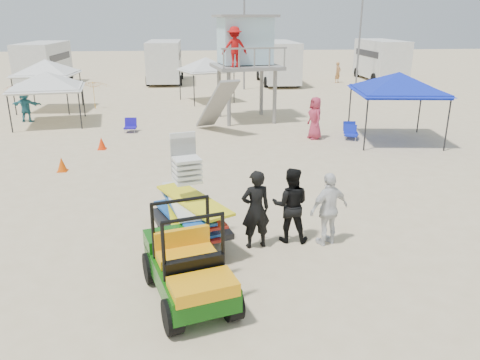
{
  "coord_description": "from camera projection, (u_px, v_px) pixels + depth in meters",
  "views": [
    {
      "loc": [
        -0.48,
        -7.69,
        5.04
      ],
      "look_at": [
        0.5,
        3.0,
        1.3
      ],
      "focal_mm": 35.0,
      "sensor_mm": 36.0,
      "label": 1
    }
  ],
  "objects": [
    {
      "name": "rv_mid_right",
      "position": [
        278.0,
        60.0,
        37.06
      ],
      "size": [
        2.64,
        7.0,
        3.25
      ],
      "color": "silver",
      "rests_on": "ground"
    },
    {
      "name": "light_pole_left",
      "position": [
        244.0,
        33.0,
        33.26
      ],
      "size": [
        0.14,
        0.14,
        8.0
      ],
      "primitive_type": "cylinder",
      "color": "slate",
      "rests_on": "ground"
    },
    {
      "name": "man_right",
      "position": [
        329.0,
        209.0,
        10.74
      ],
      "size": [
        1.11,
        0.79,
        1.75
      ],
      "primitive_type": "imported",
      "rotation": [
        0.0,
        0.0,
        3.53
      ],
      "color": "white",
      "rests_on": "ground"
    },
    {
      "name": "distant_beachgoers",
      "position": [
        190.0,
        102.0,
        24.51
      ],
      "size": [
        21.2,
        18.9,
        1.83
      ],
      "color": "#A42E46",
      "rests_on": "ground"
    },
    {
      "name": "lifeguard_tower",
      "position": [
        244.0,
        45.0,
        23.13
      ],
      "size": [
        3.59,
        3.59,
        5.05
      ],
      "color": "gray",
      "rests_on": "ground"
    },
    {
      "name": "man_mid",
      "position": [
        290.0,
        205.0,
        10.89
      ],
      "size": [
        1.0,
        0.85,
        1.81
      ],
      "primitive_type": "imported",
      "rotation": [
        0.0,
        0.0,
        2.94
      ],
      "color": "black",
      "rests_on": "ground"
    },
    {
      "name": "canopy_blue",
      "position": [
        399.0,
        76.0,
        19.28
      ],
      "size": [
        3.7,
        3.7,
        3.31
      ],
      "color": "black",
      "rests_on": "ground"
    },
    {
      "name": "cone_far",
      "position": [
        62.0,
        164.0,
        16.1
      ],
      "size": [
        0.34,
        0.34,
        0.5
      ],
      "primitive_type": "cone",
      "color": "#E24E07",
      "rests_on": "ground"
    },
    {
      "name": "rv_mid_left",
      "position": [
        165.0,
        60.0,
        37.69
      ],
      "size": [
        2.65,
        6.5,
        3.25
      ],
      "color": "silver",
      "rests_on": "ground"
    },
    {
      "name": "rv_far_left",
      "position": [
        44.0,
        62.0,
        35.5
      ],
      "size": [
        2.64,
        6.8,
        3.25
      ],
      "color": "silver",
      "rests_on": "ground"
    },
    {
      "name": "canopy_white_b",
      "position": [
        45.0,
        62.0,
        25.99
      ],
      "size": [
        3.1,
        3.1,
        3.23
      ],
      "color": "black",
      "rests_on": "ground"
    },
    {
      "name": "umbrella_b",
      "position": [
        94.0,
        95.0,
        26.97
      ],
      "size": [
        2.47,
        2.48,
        1.6
      ],
      "primitive_type": "imported",
      "rotation": [
        0.0,
        0.0,
        0.69
      ],
      "color": "orange",
      "rests_on": "ground"
    },
    {
      "name": "ground",
      "position": [
        228.0,
        296.0,
        8.93
      ],
      "size": [
        140.0,
        140.0,
        0.0
      ],
      "primitive_type": "plane",
      "color": "beige",
      "rests_on": "ground"
    },
    {
      "name": "beach_chair_b",
      "position": [
        350.0,
        129.0,
        20.89
      ],
      "size": [
        0.61,
        0.65,
        0.64
      ],
      "color": "#1023AD",
      "rests_on": "ground"
    },
    {
      "name": "beach_chair_c",
      "position": [
        351.0,
        132.0,
        20.32
      ],
      "size": [
        0.71,
        0.79,
        0.64
      ],
      "color": "#1123B9",
      "rests_on": "ground"
    },
    {
      "name": "canopy_white_c",
      "position": [
        206.0,
        60.0,
        28.76
      ],
      "size": [
        3.55,
        3.55,
        3.13
      ],
      "color": "black",
      "rests_on": "ground"
    },
    {
      "name": "utility_cart",
      "position": [
        187.0,
        259.0,
        8.56
      ],
      "size": [
        1.83,
        2.65,
        1.84
      ],
      "color": "#0E4D0C",
      "rests_on": "ground"
    },
    {
      "name": "beach_chair_a",
      "position": [
        130.0,
        125.0,
        21.66
      ],
      "size": [
        0.57,
        0.61,
        0.64
      ],
      "color": "#1A0FA5",
      "rests_on": "ground"
    },
    {
      "name": "cone_near",
      "position": [
        102.0,
        143.0,
        18.8
      ],
      "size": [
        0.34,
        0.34,
        0.5
      ],
      "primitive_type": "cone",
      "color": "#F93407",
      "rests_on": "ground"
    },
    {
      "name": "umbrella_a",
      "position": [
        24.0,
        98.0,
        25.48
      ],
      "size": [
        2.11,
        2.14,
        1.71
      ],
      "primitive_type": "imported",
      "rotation": [
        0.0,
        0.0,
        0.14
      ],
      "color": "red",
      "rests_on": "ground"
    },
    {
      "name": "man_left",
      "position": [
        256.0,
        210.0,
        10.58
      ],
      "size": [
        0.75,
        0.57,
        1.86
      ],
      "primitive_type": "imported",
      "rotation": [
        0.0,
        0.0,
        3.34
      ],
      "color": "black",
      "rests_on": "ground"
    },
    {
      "name": "surf_trailer",
      "position": [
        188.0,
        206.0,
        10.72
      ],
      "size": [
        1.96,
        2.79,
        2.34
      ],
      "color": "black",
      "rests_on": "ground"
    },
    {
      "name": "rv_far_right",
      "position": [
        381.0,
        58.0,
        39.24
      ],
      "size": [
        2.64,
        6.6,
        3.25
      ],
      "color": "silver",
      "rests_on": "ground"
    },
    {
      "name": "canopy_white_a",
      "position": [
        45.0,
        74.0,
        22.58
      ],
      "size": [
        3.71,
        3.71,
        2.98
      ],
      "color": "black",
      "rests_on": "ground"
    },
    {
      "name": "light_pole_right",
      "position": [
        360.0,
        32.0,
        35.44
      ],
      "size": [
        0.14,
        0.14,
        8.0
      ],
      "primitive_type": "cylinder",
      "color": "slate",
      "rests_on": "ground"
    }
  ]
}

